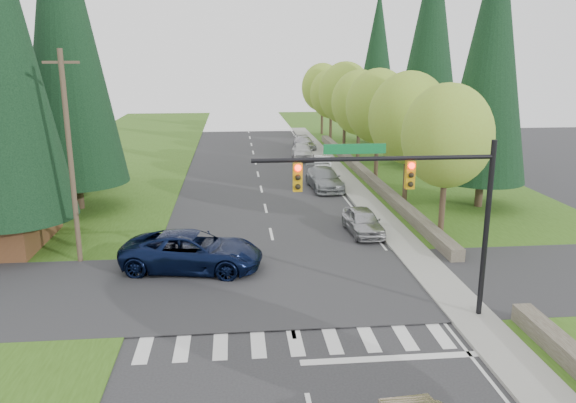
{
  "coord_description": "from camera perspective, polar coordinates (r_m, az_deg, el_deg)",
  "views": [
    {
      "loc": [
        -1.97,
        -14.39,
        9.67
      ],
      "look_at": [
        0.59,
        11.91,
        2.8
      ],
      "focal_mm": 35.0,
      "sensor_mm": 36.0,
      "label": 1
    }
  ],
  "objects": [
    {
      "name": "decid_tree_4",
      "position": [
        57.62,
        5.83,
        10.91
      ],
      "size": [
        5.4,
        5.4,
        9.18
      ],
      "color": "#38281C",
      "rests_on": "ground"
    },
    {
      "name": "conifer_w_c",
      "position": [
        37.78,
        -21.84,
        16.04
      ],
      "size": [
        6.46,
        6.46,
        20.8
      ],
      "color": "#38281C",
      "rests_on": "ground"
    },
    {
      "name": "traffic_signal",
      "position": [
        20.47,
        12.65,
        0.98
      ],
      "size": [
        8.7,
        0.37,
        6.8
      ],
      "color": "black",
      "rests_on": "ground"
    },
    {
      "name": "parked_car_e",
      "position": [
        60.1,
        1.69,
        5.94
      ],
      "size": [
        2.26,
        4.67,
        1.31
      ],
      "primitive_type": "imported",
      "rotation": [
        0.0,
        0.0,
        0.1
      ],
      "color": "#B0B0B5",
      "rests_on": "ground"
    },
    {
      "name": "parked_car_c",
      "position": [
        48.56,
        3.51,
        3.86
      ],
      "size": [
        1.84,
        4.16,
        1.33
      ],
      "primitive_type": "imported",
      "rotation": [
        0.0,
        0.0,
        -0.11
      ],
      "color": "silver",
      "rests_on": "ground"
    },
    {
      "name": "conifer_e_b",
      "position": [
        51.29,
        14.28,
        15.4
      ],
      "size": [
        6.12,
        6.12,
        19.8
      ],
      "color": "#38281C",
      "rests_on": "ground"
    },
    {
      "name": "parked_car_a",
      "position": [
        31.62,
        7.61,
        -2.0
      ],
      "size": [
        1.92,
        4.3,
        1.44
      ],
      "primitive_type": "imported",
      "rotation": [
        0.0,
        0.0,
        0.05
      ],
      "color": "#A0A0A4",
      "rests_on": "ground"
    },
    {
      "name": "utility_pole",
      "position": [
        27.81,
        -21.25,
        4.21
      ],
      "size": [
        1.6,
        0.24,
        10.0
      ],
      "color": "#473828",
      "rests_on": "ground"
    },
    {
      "name": "sidewalk_east",
      "position": [
        38.67,
        7.88,
        0.05
      ],
      "size": [
        1.8,
        80.0,
        0.13
      ],
      "primitive_type": "cube",
      "color": "gray",
      "rests_on": "ground"
    },
    {
      "name": "ground",
      "position": [
        17.45,
        1.97,
        -19.09
      ],
      "size": [
        120.0,
        120.0,
        0.0
      ],
      "primitive_type": "plane",
      "color": "#28282B",
      "rests_on": "ground"
    },
    {
      "name": "parked_car_b",
      "position": [
        42.04,
        3.72,
        2.33
      ],
      "size": [
        2.5,
        5.48,
        1.55
      ],
      "primitive_type": "imported",
      "rotation": [
        0.0,
        0.0,
        0.06
      ],
      "color": "gray",
      "rests_on": "ground"
    },
    {
      "name": "parked_car_d",
      "position": [
        54.15,
        1.46,
        5.13
      ],
      "size": [
        2.09,
        4.71,
        1.57
      ],
      "primitive_type": "imported",
      "rotation": [
        0.0,
        0.0,
        -0.05
      ],
      "color": "silver",
      "rests_on": "ground"
    },
    {
      "name": "decid_tree_2",
      "position": [
        43.97,
        9.17,
        9.51
      ],
      "size": [
        5.0,
        5.0,
        8.82
      ],
      "color": "#38281C",
      "rests_on": "ground"
    },
    {
      "name": "curb_east",
      "position": [
        38.48,
        6.65,
        0.02
      ],
      "size": [
        0.2,
        80.0,
        0.13
      ],
      "primitive_type": "cube",
      "color": "gray",
      "rests_on": "ground"
    },
    {
      "name": "grass_west",
      "position": [
        37.38,
        -22.52,
        -1.51
      ],
      "size": [
        14.0,
        110.0,
        0.06
      ],
      "primitive_type": "cube",
      "color": "#325416",
      "rests_on": "ground"
    },
    {
      "name": "conifer_e_c",
      "position": [
        64.4,
        9.07,
        14.06
      ],
      "size": [
        5.1,
        5.1,
        16.8
      ],
      "color": "#38281C",
      "rests_on": "ground"
    },
    {
      "name": "decid_tree_0",
      "position": [
        30.78,
        15.87,
        6.42
      ],
      "size": [
        4.8,
        4.8,
        8.37
      ],
      "color": "#38281C",
      "rests_on": "ground"
    },
    {
      "name": "decid_tree_1",
      "position": [
        37.34,
        12.17,
        8.3
      ],
      "size": [
        5.2,
        5.2,
        8.8
      ],
      "color": "#38281C",
      "rests_on": "ground"
    },
    {
      "name": "decid_tree_6",
      "position": [
        71.37,
        3.52,
        11.49
      ],
      "size": [
        5.2,
        5.2,
        8.86
      ],
      "color": "#38281C",
      "rests_on": "ground"
    },
    {
      "name": "decid_tree_5",
      "position": [
        64.48,
        4.41,
        10.85
      ],
      "size": [
        4.8,
        4.8,
        8.3
      ],
      "color": "#38281C",
      "rests_on": "ground"
    },
    {
      "name": "grass_east",
      "position": [
        38.73,
        17.38,
        -0.52
      ],
      "size": [
        14.0,
        110.0,
        0.06
      ],
      "primitive_type": "cube",
      "color": "#325416",
      "rests_on": "ground"
    },
    {
      "name": "stone_wall_north",
      "position": [
        46.57,
        7.68,
        2.9
      ],
      "size": [
        0.7,
        40.0,
        0.7
      ],
      "primitive_type": "cube",
      "color": "#4C4438",
      "rests_on": "ground"
    },
    {
      "name": "decid_tree_3",
      "position": [
        50.8,
        7.27,
        9.94
      ],
      "size": [
        5.0,
        5.0,
        8.55
      ],
      "color": "#38281C",
      "rests_on": "ground"
    },
    {
      "name": "cross_street",
      "position": [
        24.47,
        -0.49,
        -8.7
      ],
      "size": [
        120.0,
        8.0,
        0.1
      ],
      "primitive_type": "cube",
      "color": "#28282B",
      "rests_on": "ground"
    },
    {
      "name": "conifer_e_a",
      "position": [
        37.92,
        19.96,
        13.92
      ],
      "size": [
        5.44,
        5.44,
        17.8
      ],
      "color": "#38281C",
      "rests_on": "ground"
    },
    {
      "name": "suv_navy",
      "position": [
        26.46,
        -9.67,
        -5.0
      ],
      "size": [
        6.9,
        4.1,
        1.8
      ],
      "primitive_type": "imported",
      "rotation": [
        0.0,
        0.0,
        1.39
      ],
      "color": "black",
      "rests_on": "ground"
    },
    {
      "name": "conifer_w_e",
      "position": [
        44.07,
        -22.13,
        14.35
      ],
      "size": [
        5.78,
        5.78,
        18.8
      ],
      "color": "#38281C",
      "rests_on": "ground"
    }
  ]
}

